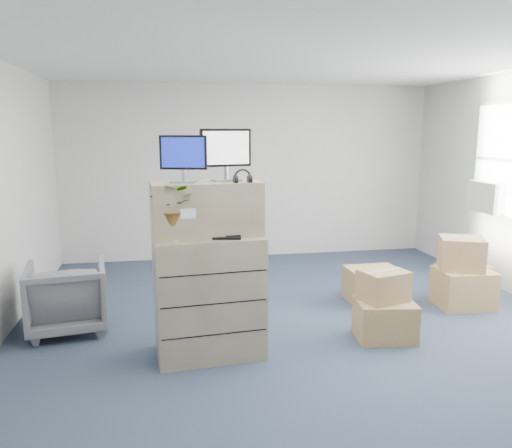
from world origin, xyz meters
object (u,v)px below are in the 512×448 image
object	(u,v)px
potted_plant	(174,214)
filing_cabinet_lower	(209,296)
office_chair	(67,294)
keyboard	(215,236)
monitor_left	(183,156)
monitor_right	(226,152)
water_bottle	(216,220)

from	to	relation	value
potted_plant	filing_cabinet_lower	bearing A→B (deg)	21.66
office_chair	filing_cabinet_lower	bearing A→B (deg)	141.69
filing_cabinet_lower	keyboard	distance (m)	0.59
potted_plant	office_chair	xyz separation A→B (m)	(-1.11, 0.94, -0.97)
monitor_left	potted_plant	world-z (taller)	monitor_left
monitor_left	potted_plant	bearing A→B (deg)	-114.30
office_chair	monitor_right	bearing A→B (deg)	147.04
keyboard	water_bottle	world-z (taller)	water_bottle
monitor_left	office_chair	world-z (taller)	monitor_left
monitor_right	water_bottle	distance (m)	0.63
keyboard	potted_plant	size ratio (longest dim) A/B	0.94
monitor_left	monitor_right	xyz separation A→B (m)	(0.38, 0.08, 0.03)
filing_cabinet_lower	potted_plant	world-z (taller)	potted_plant
water_bottle	office_chair	bearing A→B (deg)	153.83
office_chair	keyboard	bearing A→B (deg)	139.92
keyboard	potted_plant	bearing A→B (deg)	-167.46
monitor_left	keyboard	distance (m)	0.76
filing_cabinet_lower	potted_plant	distance (m)	0.86
potted_plant	monitor_right	bearing A→B (deg)	22.58
monitor_right	water_bottle	size ratio (longest dim) A/B	1.89
keyboard	water_bottle	size ratio (longest dim) A/B	1.85
monitor_left	filing_cabinet_lower	bearing A→B (deg)	12.44
monitor_right	office_chair	xyz separation A→B (m)	(-1.59, 0.74, -1.49)
filing_cabinet_lower	monitor_left	bearing A→B (deg)	173.04
water_bottle	office_chair	distance (m)	1.88
filing_cabinet_lower	potted_plant	bearing A→B (deg)	-163.24
monitor_left	monitor_right	size ratio (longest dim) A/B	0.88
monitor_left	potted_plant	size ratio (longest dim) A/B	0.84
filing_cabinet_lower	office_chair	world-z (taller)	filing_cabinet_lower
monitor_right	keyboard	size ratio (longest dim) A/B	1.02
monitor_left	water_bottle	xyz separation A→B (m)	(0.29, 0.08, -0.59)
monitor_right	keyboard	distance (m)	0.77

